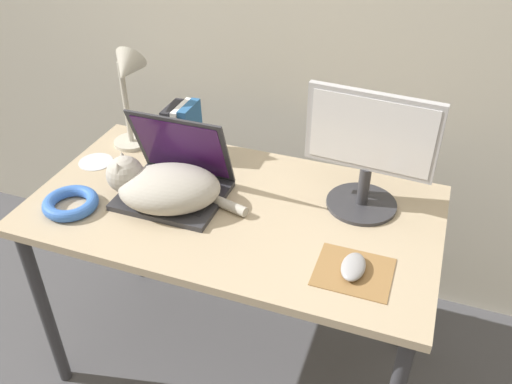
{
  "coord_description": "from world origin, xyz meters",
  "views": [
    {
      "loc": [
        0.53,
        -0.91,
        1.78
      ],
      "look_at": [
        0.09,
        0.31,
        0.85
      ],
      "focal_mm": 38.0,
      "sensor_mm": 36.0,
      "label": 1
    }
  ],
  "objects_px": {
    "cable_coil": "(71,203)",
    "cd_disc": "(96,162)",
    "computer_mouse": "(353,267)",
    "laptop": "(175,180)",
    "cat": "(163,186)",
    "book_row": "(183,130)",
    "external_monitor": "(369,150)",
    "desk_lamp": "(127,84)"
  },
  "relations": [
    {
      "from": "external_monitor",
      "to": "cd_disc",
      "type": "xyz_separation_m",
      "value": [
        -0.93,
        -0.06,
        -0.2
      ]
    },
    {
      "from": "external_monitor",
      "to": "book_row",
      "type": "relative_size",
      "value": 1.95
    },
    {
      "from": "book_row",
      "to": "cable_coil",
      "type": "relative_size",
      "value": 1.15
    },
    {
      "from": "external_monitor",
      "to": "book_row",
      "type": "bearing_deg",
      "value": 171.86
    },
    {
      "from": "laptop",
      "to": "external_monitor",
      "type": "xyz_separation_m",
      "value": [
        0.58,
        0.14,
        0.15
      ]
    },
    {
      "from": "desk_lamp",
      "to": "cd_disc",
      "type": "relative_size",
      "value": 3.25
    },
    {
      "from": "external_monitor",
      "to": "computer_mouse",
      "type": "bearing_deg",
      "value": -83.32
    },
    {
      "from": "cat",
      "to": "book_row",
      "type": "relative_size",
      "value": 2.25
    },
    {
      "from": "cat",
      "to": "desk_lamp",
      "type": "height_order",
      "value": "desk_lamp"
    },
    {
      "from": "computer_mouse",
      "to": "cd_disc",
      "type": "distance_m",
      "value": 1.0
    },
    {
      "from": "laptop",
      "to": "cat",
      "type": "xyz_separation_m",
      "value": [
        -0.01,
        -0.07,
        0.02
      ]
    },
    {
      "from": "cable_coil",
      "to": "desk_lamp",
      "type": "bearing_deg",
      "value": 88.73
    },
    {
      "from": "cable_coil",
      "to": "book_row",
      "type": "bearing_deg",
      "value": 65.44
    },
    {
      "from": "cat",
      "to": "desk_lamp",
      "type": "relative_size",
      "value": 1.15
    },
    {
      "from": "cat",
      "to": "desk_lamp",
      "type": "xyz_separation_m",
      "value": [
        -0.26,
        0.27,
        0.19
      ]
    },
    {
      "from": "cat",
      "to": "book_row",
      "type": "distance_m",
      "value": 0.31
    },
    {
      "from": "cat",
      "to": "external_monitor",
      "type": "height_order",
      "value": "external_monitor"
    },
    {
      "from": "cat",
      "to": "book_row",
      "type": "xyz_separation_m",
      "value": [
        -0.08,
        0.3,
        0.03
      ]
    },
    {
      "from": "laptop",
      "to": "desk_lamp",
      "type": "distance_m",
      "value": 0.39
    },
    {
      "from": "external_monitor",
      "to": "computer_mouse",
      "type": "distance_m",
      "value": 0.36
    },
    {
      "from": "laptop",
      "to": "cat",
      "type": "height_order",
      "value": "laptop"
    },
    {
      "from": "laptop",
      "to": "cable_coil",
      "type": "xyz_separation_m",
      "value": [
        -0.27,
        -0.18,
        -0.03
      ]
    },
    {
      "from": "book_row",
      "to": "cat",
      "type": "bearing_deg",
      "value": -75.76
    },
    {
      "from": "computer_mouse",
      "to": "external_monitor",
      "type": "bearing_deg",
      "value": 96.68
    },
    {
      "from": "desk_lamp",
      "to": "cable_coil",
      "type": "xyz_separation_m",
      "value": [
        -0.01,
        -0.39,
        -0.24
      ]
    },
    {
      "from": "computer_mouse",
      "to": "desk_lamp",
      "type": "xyz_separation_m",
      "value": [
        -0.88,
        0.37,
        0.24
      ]
    },
    {
      "from": "computer_mouse",
      "to": "cable_coil",
      "type": "height_order",
      "value": "cable_coil"
    },
    {
      "from": "laptop",
      "to": "external_monitor",
      "type": "bearing_deg",
      "value": 13.53
    },
    {
      "from": "cd_disc",
      "to": "cable_coil",
      "type": "bearing_deg",
      "value": -72.26
    },
    {
      "from": "cat",
      "to": "computer_mouse",
      "type": "relative_size",
      "value": 3.94
    },
    {
      "from": "laptop",
      "to": "cable_coil",
      "type": "relative_size",
      "value": 1.89
    },
    {
      "from": "laptop",
      "to": "book_row",
      "type": "xyz_separation_m",
      "value": [
        -0.08,
        0.23,
        0.05
      ]
    },
    {
      "from": "computer_mouse",
      "to": "book_row",
      "type": "bearing_deg",
      "value": 150.12
    },
    {
      "from": "external_monitor",
      "to": "cat",
      "type": "bearing_deg",
      "value": -160.73
    },
    {
      "from": "desk_lamp",
      "to": "cable_coil",
      "type": "bearing_deg",
      "value": -91.27
    },
    {
      "from": "cable_coil",
      "to": "cd_disc",
      "type": "xyz_separation_m",
      "value": [
        -0.08,
        0.26,
        -0.02
      ]
    },
    {
      "from": "cable_coil",
      "to": "laptop",
      "type": "bearing_deg",
      "value": 33.91
    },
    {
      "from": "cat",
      "to": "book_row",
      "type": "height_order",
      "value": "book_row"
    },
    {
      "from": "cat",
      "to": "book_row",
      "type": "bearing_deg",
      "value": 104.24
    },
    {
      "from": "cd_disc",
      "to": "computer_mouse",
      "type": "bearing_deg",
      "value": -13.94
    },
    {
      "from": "desk_lamp",
      "to": "computer_mouse",
      "type": "bearing_deg",
      "value": -22.73
    },
    {
      "from": "laptop",
      "to": "book_row",
      "type": "relative_size",
      "value": 1.64
    }
  ]
}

